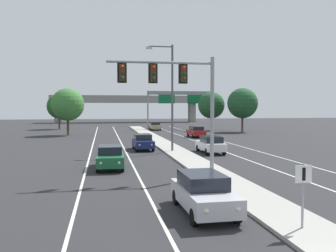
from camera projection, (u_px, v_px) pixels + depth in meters
name	position (u px, v px, depth m)	size (l,w,h in m)	color
median_island	(201.00, 166.00, 25.92)	(2.40, 110.00, 0.15)	#9E9B93
lane_stripe_oncoming_center	(128.00, 156.00, 31.98)	(0.14, 100.00, 0.01)	silver
lane_stripe_receding_center	(230.00, 153.00, 33.63)	(0.14, 100.00, 0.01)	silver
edge_stripe_left	(90.00, 157.00, 31.40)	(0.14, 100.00, 0.01)	silver
edge_stripe_right	(263.00, 153.00, 34.21)	(0.14, 100.00, 0.01)	silver
overhead_signal_mast	(177.00, 88.00, 22.09)	(6.58, 0.44, 7.20)	gray
median_sign_post	(303.00, 186.00, 12.33)	(0.60, 0.10, 2.20)	gray
street_lamp_median	(170.00, 91.00, 34.39)	(2.58, 0.28, 10.00)	#4C4C51
car_oncoming_silver	(203.00, 192.00, 14.68)	(1.90, 4.50, 1.58)	#B7B7BC
car_oncoming_green	(110.00, 157.00, 25.39)	(1.91, 4.50, 1.58)	#195633
car_oncoming_navy	(143.00, 142.00, 36.50)	(1.86, 4.48, 1.58)	#141E4C
car_receding_white	(211.00, 144.00, 33.95)	(1.85, 4.48, 1.58)	silver
car_receding_red	(196.00, 132.00, 52.06)	(1.83, 4.47, 1.58)	maroon
car_receding_tan	(155.00, 126.00, 68.54)	(1.89, 4.50, 1.58)	tan
highway_sign_gantry	(181.00, 98.00, 71.13)	(13.28, 0.42, 7.50)	gray
overpass_bridge	(127.00, 102.00, 104.58)	(42.40, 6.40, 7.65)	gray
tree_far_right_b	(211.00, 105.00, 67.66)	(4.94, 4.94, 7.15)	#4C3823
tree_far_left_c	(59.00, 106.00, 71.29)	(4.74, 4.74, 6.86)	#4C3823
tree_far_left_a	(68.00, 105.00, 55.46)	(4.98, 4.98, 7.20)	#4C3823
tree_far_right_c	(243.00, 103.00, 63.16)	(5.28, 5.28, 7.64)	#4C3823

